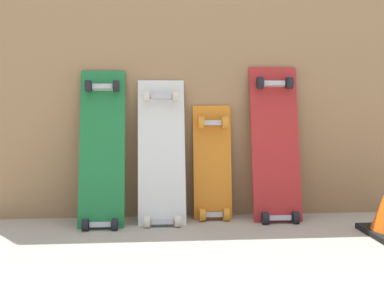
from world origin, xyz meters
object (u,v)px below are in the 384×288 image
(skateboard_orange, at_px, (213,168))
(skateboard_green, at_px, (102,155))
(skateboard_red, at_px, (276,150))
(skateboard_white, at_px, (162,158))

(skateboard_orange, bearing_deg, skateboard_green, -172.68)
(skateboard_orange, distance_m, skateboard_red, 0.33)
(skateboard_green, xyz_separation_m, skateboard_red, (0.85, 0.03, 0.01))
(skateboard_white, distance_m, skateboard_orange, 0.27)
(skateboard_white, height_order, skateboard_orange, skateboard_white)
(skateboard_green, bearing_deg, skateboard_white, 3.57)
(skateboard_green, xyz_separation_m, skateboard_white, (0.28, 0.02, -0.02))
(skateboard_red, bearing_deg, skateboard_white, -178.93)
(skateboard_white, relative_size, skateboard_red, 0.92)
(skateboard_orange, xyz_separation_m, skateboard_red, (0.31, -0.04, 0.09))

